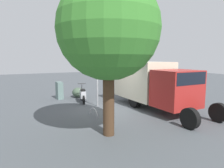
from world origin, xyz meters
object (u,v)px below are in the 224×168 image
object	(u,v)px
street_tree	(108,29)
utility_cabinet	(59,90)
stop_sign	(97,71)
motorcycle	(83,95)
box_truck_near	(154,82)
bike_rack_hoop	(94,116)

from	to	relation	value
street_tree	utility_cabinet	world-z (taller)	street_tree
stop_sign	utility_cabinet	xyz separation A→B (m)	(3.30, 1.59, -1.53)
motorcycle	street_tree	bearing A→B (deg)	-176.50
box_truck_near	bike_rack_hoop	xyz separation A→B (m)	(0.04, 3.79, -1.54)
utility_cabinet	street_tree	bearing A→B (deg)	-178.29
bike_rack_hoop	stop_sign	bearing A→B (deg)	-28.25
box_truck_near	stop_sign	bearing A→B (deg)	-123.27
box_truck_near	motorcycle	size ratio (longest dim) A/B	3.79
stop_sign	bike_rack_hoop	xyz separation A→B (m)	(-1.77, 0.95, -2.15)
bike_rack_hoop	box_truck_near	bearing A→B (deg)	-90.63
box_truck_near	utility_cabinet	distance (m)	6.82
utility_cabinet	bike_rack_hoop	xyz separation A→B (m)	(-5.06, -0.64, -0.62)
box_truck_near	street_tree	size ratio (longest dim) A/B	1.15
motorcycle	stop_sign	bearing A→B (deg)	-151.47
bike_rack_hoop	street_tree	bearing A→B (deg)	170.98
motorcycle	bike_rack_hoop	size ratio (longest dim) A/B	2.10
box_truck_near	street_tree	bearing A→B (deg)	-59.69
box_truck_near	stop_sign	distance (m)	3.43
motorcycle	utility_cabinet	world-z (taller)	utility_cabinet
stop_sign	street_tree	xyz separation A→B (m)	(-4.35, 1.36, 1.83)
stop_sign	box_truck_near	bearing A→B (deg)	-122.46
street_tree	bike_rack_hoop	bearing A→B (deg)	-9.02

